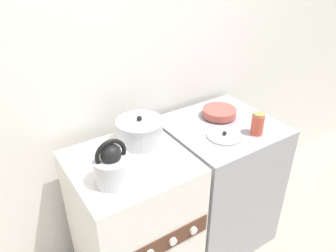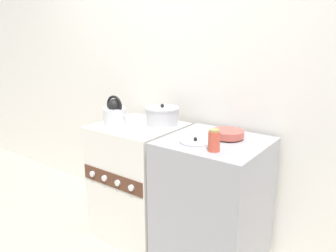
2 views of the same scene
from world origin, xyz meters
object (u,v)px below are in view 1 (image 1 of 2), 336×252
stove (134,224)px  enamel_bowl (219,112)px  storage_jar (257,124)px  loose_pot_lid (224,136)px  cooking_pot (140,131)px  kettle (112,166)px

stove → enamel_bowl: bearing=9.1°
stove → enamel_bowl: size_ratio=4.31×
storage_jar → stove: bearing=167.6°
enamel_bowl → storage_jar: bearing=-80.7°
loose_pot_lid → cooking_pot: bearing=153.5°
stove → cooking_pot: 0.56m
kettle → enamel_bowl: size_ratio=1.09×
enamel_bowl → loose_pot_lid: bearing=-123.5°
storage_jar → cooking_pot: bearing=154.2°
kettle → stove: bearing=37.7°
stove → cooking_pot: bearing=43.4°
kettle → storage_jar: kettle is taller
cooking_pot → loose_pot_lid: (0.43, -0.22, -0.07)m
cooking_pot → stove: bearing=-136.6°
kettle → loose_pot_lid: bearing=1.5°
stove → kettle: 0.57m
stove → loose_pot_lid: bearing=-8.6°
cooking_pot → enamel_bowl: size_ratio=1.23×
kettle → loose_pot_lid: 0.71m
kettle → storage_jar: 0.88m
cooking_pot → storage_jar: size_ratio=1.96×
stove → loose_pot_lid: (0.57, -0.09, 0.46)m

